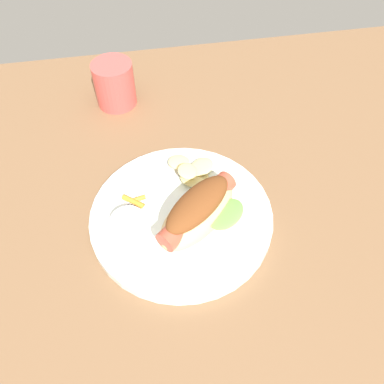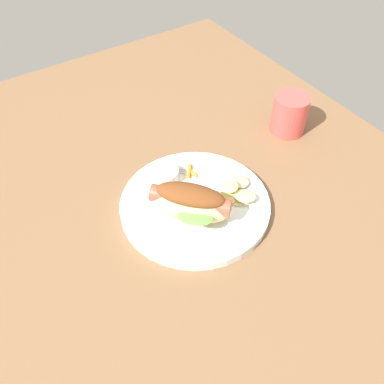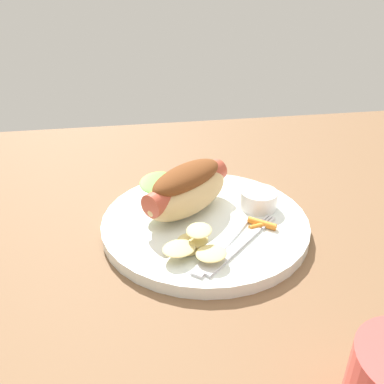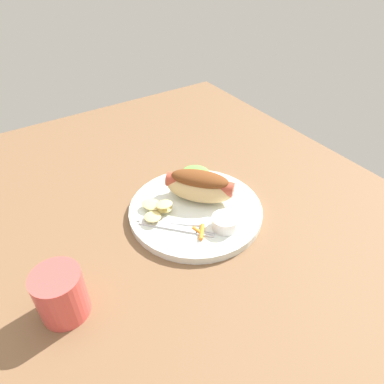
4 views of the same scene
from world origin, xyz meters
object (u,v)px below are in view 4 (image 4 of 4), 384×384
Objects in this scene: carrot_garnish at (200,232)px; drinking_cup at (61,294)px; sauce_ramekin at (225,222)px; fork at (175,228)px; plate at (196,210)px; chips_pile at (158,208)px; hot_dog at (200,185)px; knife at (171,221)px.

carrot_garnish is 0.43× the size of drinking_cup.
sauce_ramekin is 0.44× the size of fork.
plate is 7.90cm from chips_pile.
hot_dog is at bearing -33.11° from carrot_garnish.
knife is 24.24cm from drinking_cup.
drinking_cup is at bearing 92.73° from carrot_garnish.
sauce_ramekin is (-9.88, 0.89, -2.18)cm from hot_dog.
carrot_garnish is (-3.51, -3.48, 0.20)cm from fork.
drinking_cup reaches higher than plate.
hot_dog is 9.77cm from chips_pile.
drinking_cup reaches higher than knife.
hot_dog reaches higher than chips_pile.
sauce_ramekin is 9.56cm from fork.
hot_dog is 1.32× the size of fork.
drinking_cup reaches higher than hot_dog.
hot_dog reaches higher than plate.
fork is (-5.16, 9.14, -3.22)cm from hot_dog.
plate is 1.82× the size of hot_dog.
knife is at bearing 28.23° from carrot_garnish.
chips_pile is at bearing 38.81° from sauce_ramekin.
drinking_cup is (-1.25, 26.15, 2.22)cm from carrot_garnish.
plate is 3.46× the size of chips_pile.
drinking_cup is (-10.71, 22.33, 1.48)cm from chips_pile.
plate is 5.41× the size of sauce_ramekin.
hot_dog reaches higher than fork.
plate is at bearing 47.76° from knife.
knife is at bearing 98.24° from plate.
knife is (-3.00, 8.70, -3.24)cm from hot_dog.
knife is 1.68× the size of chips_pile.
chips_pile is (2.87, 7.10, 1.94)cm from plate.
carrot_garnish reaches higher than knife.
fork is at bearing 114.43° from plate.
fork is 0.86× the size of knife.
drinking_cup is at bearing 104.90° from plate.
drinking_cup reaches higher than chips_pile.
chips_pile is (0.79, 9.47, -2.28)cm from hot_dog.
sauce_ramekin is 0.38× the size of knife.
carrot_garnish is at bearing 1.54° from fork.
chips_pile is (10.67, 8.58, -0.10)cm from sauce_ramekin.
hot_dog is at bearing 58.55° from knife.
carrot_garnish is (1.21, 4.77, -0.84)cm from sauce_ramekin.
carrot_garnish is (-6.58, 3.29, 1.20)cm from plate.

